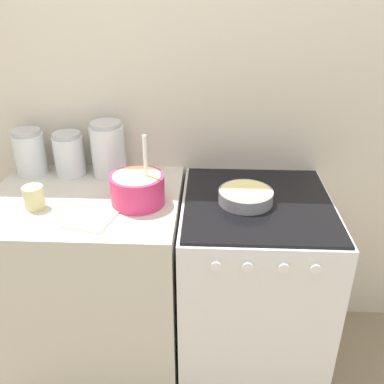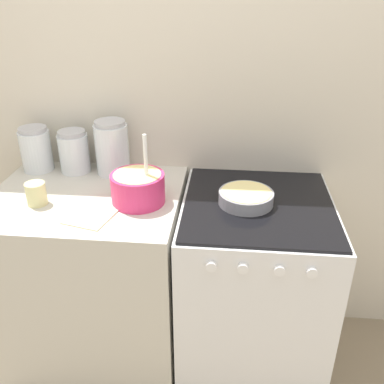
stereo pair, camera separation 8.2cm
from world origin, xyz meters
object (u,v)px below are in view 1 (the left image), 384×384
Objects in this scene: stove at (251,286)px; storage_jar_left at (30,155)px; baking_pan at (246,196)px; storage_jar_middle at (69,157)px; mixing_bowl at (138,187)px; storage_jar_right at (108,153)px; tin_can at (34,197)px.

stove is 1.22m from storage_jar_left.
storage_jar_left is at bearing 165.83° from baking_pan.
baking_pan is 0.86m from storage_jar_middle.
storage_jar_middle is (-0.37, 0.28, 0.01)m from mixing_bowl.
storage_jar_left is 0.19m from storage_jar_middle.
storage_jar_left is at bearing 180.00° from storage_jar_middle.
mixing_bowl is at bearing -26.83° from storage_jar_left.
mixing_bowl is 1.40× the size of storage_jar_left.
baking_pan is at bearing -21.95° from storage_jar_right.
storage_jar_left is (-1.01, 0.25, 0.06)m from baking_pan.
baking_pan is at bearing -169.41° from stove.
storage_jar_right is at bearing 160.41° from stove.
storage_jar_left is at bearing 167.06° from stove.
tin_can is (-0.24, -0.34, -0.06)m from storage_jar_right.
storage_jar_left is 0.37m from tin_can.
mixing_bowl is at bearing -37.36° from storage_jar_middle.
storage_jar_middle reaches higher than baking_pan.
mixing_bowl reaches higher than stove.
stove is 4.21× the size of storage_jar_left.
tin_can reaches higher than stove.
storage_jar_right is 0.42m from tin_can.
storage_jar_right is 2.70× the size of tin_can.
stove is 0.92m from storage_jar_right.
storage_jar_left reaches higher than tin_can.
baking_pan reaches higher than stove.
storage_jar_left reaches higher than baking_pan.
mixing_bowl is 0.42m from tin_can.
tin_can is at bearing -67.65° from storage_jar_left.
mixing_bowl reaches higher than storage_jar_left.
storage_jar_middle is 0.19m from storage_jar_right.
storage_jar_left is at bearing 180.00° from storage_jar_right.
storage_jar_middle is at bearing 164.40° from stove.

